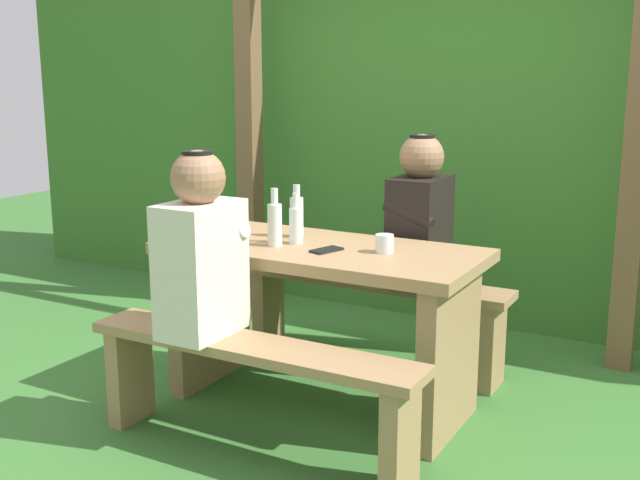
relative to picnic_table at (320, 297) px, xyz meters
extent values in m
plane|color=#39702F|center=(0.00, 0.00, -0.50)|extent=(12.00, 12.00, 0.00)
cube|color=#3A7229|center=(0.00, 1.82, 0.62)|extent=(6.40, 0.83, 2.23)
cube|color=brown|center=(-1.11, 1.12, 0.54)|extent=(0.12, 0.12, 2.08)
cube|color=brown|center=(1.11, 1.12, 0.54)|extent=(0.12, 0.12, 2.08)
cube|color=#9E7A51|center=(0.00, 0.00, 0.21)|extent=(1.40, 0.64, 0.05)
cube|color=#9E7A51|center=(-0.60, 0.00, -0.16)|extent=(0.08, 0.54, 0.68)
cube|color=#9E7A51|center=(0.60, 0.00, -0.16)|extent=(0.08, 0.54, 0.68)
cube|color=#9E7A51|center=(0.00, -0.54, -0.06)|extent=(1.40, 0.24, 0.04)
cube|color=#9E7A51|center=(-0.62, -0.54, -0.29)|extent=(0.07, 0.22, 0.42)
cube|color=#9E7A51|center=(0.62, -0.54, -0.29)|extent=(0.07, 0.22, 0.42)
cube|color=#9E7A51|center=(0.00, 0.54, -0.06)|extent=(1.40, 0.24, 0.04)
cube|color=#9E7A51|center=(-0.62, 0.54, -0.29)|extent=(0.07, 0.22, 0.42)
cube|color=#9E7A51|center=(0.62, 0.54, -0.29)|extent=(0.07, 0.22, 0.42)
cube|color=silver|center=(-0.23, -0.54, 0.22)|extent=(0.22, 0.34, 0.52)
sphere|color=#936B4C|center=(-0.23, -0.54, 0.58)|extent=(0.21, 0.21, 0.21)
cylinder|color=black|center=(-0.23, -0.54, 0.67)|extent=(0.12, 0.12, 0.02)
cylinder|color=silver|center=(-0.23, -0.40, 0.33)|extent=(0.25, 0.07, 0.15)
cube|color=black|center=(0.24, 0.54, 0.22)|extent=(0.22, 0.34, 0.52)
sphere|color=#936B4C|center=(0.24, 0.54, 0.58)|extent=(0.21, 0.21, 0.21)
cylinder|color=black|center=(0.24, 0.54, 0.67)|extent=(0.12, 0.12, 0.02)
cylinder|color=black|center=(0.24, 0.40, 0.33)|extent=(0.25, 0.07, 0.15)
cylinder|color=silver|center=(0.30, 0.02, 0.27)|extent=(0.08, 0.08, 0.08)
cylinder|color=silver|center=(-0.18, 0.11, 0.32)|extent=(0.06, 0.06, 0.18)
cylinder|color=silver|center=(-0.18, 0.11, 0.44)|extent=(0.03, 0.03, 0.06)
cylinder|color=silver|center=(-0.17, -0.09, 0.32)|extent=(0.06, 0.06, 0.18)
cylinder|color=silver|center=(-0.17, -0.09, 0.45)|extent=(0.03, 0.03, 0.07)
cylinder|color=silver|center=(-0.12, -0.01, 0.31)|extent=(0.06, 0.06, 0.16)
cylinder|color=silver|center=(-0.12, -0.01, 0.42)|extent=(0.03, 0.03, 0.07)
cube|color=black|center=(0.07, -0.07, 0.24)|extent=(0.11, 0.15, 0.01)
camera|label=1|loc=(1.60, -2.88, 0.98)|focal=44.00mm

